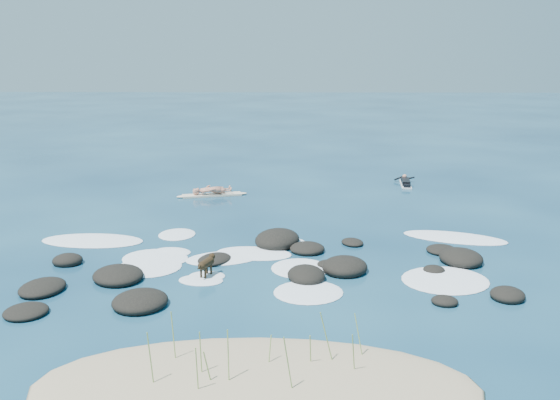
{
  "coord_description": "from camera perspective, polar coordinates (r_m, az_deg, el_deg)",
  "views": [
    {
      "loc": [
        0.74,
        -19.25,
        6.51
      ],
      "look_at": [
        0.19,
        4.0,
        0.9
      ],
      "focal_mm": 40.0,
      "sensor_mm": 36.0,
      "label": 1
    }
  ],
  "objects": [
    {
      "name": "standing_surfer_rig",
      "position": [
        28.52,
        -6.27,
        1.78
      ],
      "size": [
        3.2,
        1.22,
        1.84
      ],
      "rotation": [
        0.0,
        0.0,
        0.26
      ],
      "color": "beige",
      "rests_on": "ground"
    },
    {
      "name": "sand_dune",
      "position": [
        12.85,
        -2.24,
        -16.91
      ],
      "size": [
        9.0,
        4.4,
        0.6
      ],
      "primitive_type": "ellipsoid",
      "color": "#9E8966",
      "rests_on": "ground"
    },
    {
      "name": "breaking_foam",
      "position": [
        20.11,
        -2.02,
        -5.31
      ],
      "size": [
        16.61,
        7.66,
        0.12
      ],
      "color": "white",
      "rests_on": "ground"
    },
    {
      "name": "ground",
      "position": [
        20.33,
        -0.81,
        -5.11
      ],
      "size": [
        160.0,
        160.0,
        0.0
      ],
      "primitive_type": "plane",
      "color": "#0A2642",
      "rests_on": "ground"
    },
    {
      "name": "paddling_surfer_rig",
      "position": [
        31.42,
        11.4,
        1.59
      ],
      "size": [
        1.03,
        2.31,
        0.4
      ],
      "rotation": [
        0.0,
        0.0,
        1.48
      ],
      "color": "white",
      "rests_on": "ground"
    },
    {
      "name": "dune_grass",
      "position": [
        12.73,
        -2.34,
        -13.9
      ],
      "size": [
        4.29,
        1.77,
        1.22
      ],
      "color": "#799B4B",
      "rests_on": "ground"
    },
    {
      "name": "reef_rocks",
      "position": [
        19.03,
        -1.15,
        -6.07
      ],
      "size": [
        14.05,
        7.83,
        0.67
      ],
      "color": "black",
      "rests_on": "ground"
    },
    {
      "name": "dog",
      "position": [
        18.44,
        -6.71,
        -5.75
      ],
      "size": [
        0.49,
        1.01,
        0.66
      ],
      "rotation": [
        0.0,
        0.0,
        1.22
      ],
      "color": "black",
      "rests_on": "ground"
    }
  ]
}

